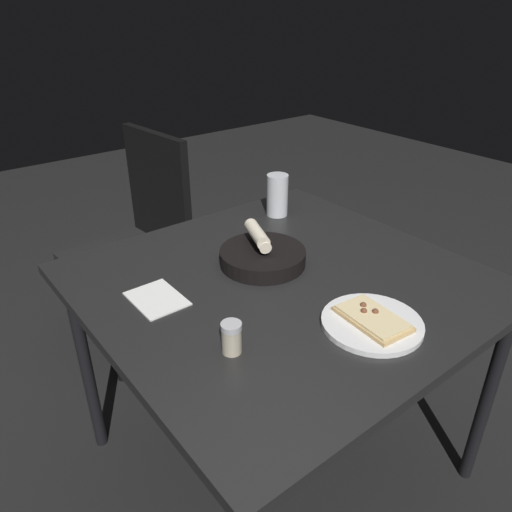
{
  "coord_description": "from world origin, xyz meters",
  "views": [
    {
      "loc": [
        -0.88,
        0.79,
        1.44
      ],
      "look_at": [
        0.09,
        0.02,
        0.78
      ],
      "focal_mm": 34.1,
      "sensor_mm": 36.0,
      "label": 1
    }
  ],
  "objects": [
    {
      "name": "pizza_plate",
      "position": [
        -0.3,
        -0.02,
        0.75
      ],
      "size": [
        0.24,
        0.24,
        0.04
      ],
      "color": "white",
      "rests_on": "dining_table"
    },
    {
      "name": "dining_table",
      "position": [
        0.0,
        0.0,
        0.68
      ],
      "size": [
        1.01,
        1.04,
        0.74
      ],
      "color": "black",
      "rests_on": "ground"
    },
    {
      "name": "pepper_shaker",
      "position": [
        -0.17,
        0.3,
        0.77
      ],
      "size": [
        0.05,
        0.05,
        0.08
      ],
      "color": "#BFB299",
      "rests_on": "dining_table"
    },
    {
      "name": "ground",
      "position": [
        0.0,
        0.0,
        0.0
      ],
      "size": [
        8.0,
        8.0,
        0.0
      ],
      "primitive_type": "plane",
      "color": "black"
    },
    {
      "name": "bread_basket",
      "position": [
        0.1,
        -0.01,
        0.77
      ],
      "size": [
        0.25,
        0.25,
        0.11
      ],
      "color": "black",
      "rests_on": "dining_table"
    },
    {
      "name": "chair_near",
      "position": [
        0.93,
        0.0,
        0.54
      ],
      "size": [
        0.48,
        0.48,
        0.95
      ],
      "color": "black",
      "rests_on": "ground"
    },
    {
      "name": "napkin",
      "position": [
        0.12,
        0.33,
        0.74
      ],
      "size": [
        0.16,
        0.12,
        0.0
      ],
      "color": "white",
      "rests_on": "dining_table"
    },
    {
      "name": "beer_glass",
      "position": [
        0.35,
        -0.28,
        0.8
      ],
      "size": [
        0.08,
        0.08,
        0.15
      ],
      "color": "silver",
      "rests_on": "dining_table"
    }
  ]
}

